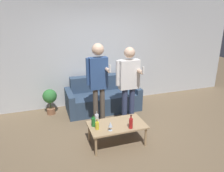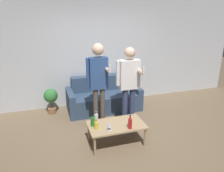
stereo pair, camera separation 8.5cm
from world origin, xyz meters
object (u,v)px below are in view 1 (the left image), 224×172
object	(u,v)px
coffee_table	(117,126)
person_standing_left	(98,78)
couch	(102,98)
person_standing_right	(129,80)
bottle_orange	(97,118)

from	to	relation	value
coffee_table	person_standing_left	xyz separation A→B (m)	(-0.14, 0.73, 0.73)
person_standing_left	coffee_table	bearing A→B (deg)	-79.05
couch	person_standing_right	size ratio (longest dim) A/B	1.06
couch	person_standing_right	xyz separation A→B (m)	(0.31, -0.91, 0.71)
coffee_table	person_standing_left	distance (m)	1.05
couch	person_standing_right	bearing A→B (deg)	-70.96
coffee_table	person_standing_right	bearing A→B (deg)	53.32
couch	person_standing_left	world-z (taller)	person_standing_left
couch	coffee_table	world-z (taller)	couch
coffee_table	bottle_orange	world-z (taller)	bottle_orange
couch	person_standing_left	size ratio (longest dim) A/B	1.00
person_standing_right	coffee_table	bearing A→B (deg)	-126.68
bottle_orange	person_standing_left	distance (m)	0.82
bottle_orange	person_standing_right	bearing A→B (deg)	28.78
bottle_orange	person_standing_right	distance (m)	1.07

